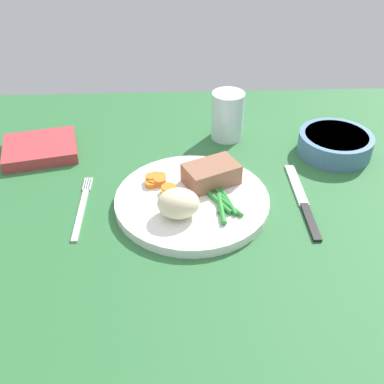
% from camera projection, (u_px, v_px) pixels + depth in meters
% --- Properties ---
extents(dining_table, '(1.20, 0.90, 0.02)m').
position_uv_depth(dining_table, '(186.00, 212.00, 0.77)').
color(dining_table, '#2D6B38').
rests_on(dining_table, ground).
extents(dinner_plate, '(0.25, 0.25, 0.02)m').
position_uv_depth(dinner_plate, '(192.00, 201.00, 0.76)').
color(dinner_plate, white).
rests_on(dinner_plate, dining_table).
extents(meat_portion, '(0.10, 0.09, 0.03)m').
position_uv_depth(meat_portion, '(211.00, 174.00, 0.78)').
color(meat_portion, '#936047').
rests_on(meat_portion, dinner_plate).
extents(mashed_potatoes, '(0.07, 0.05, 0.05)m').
position_uv_depth(mashed_potatoes, '(178.00, 204.00, 0.71)').
color(mashed_potatoes, beige).
rests_on(mashed_potatoes, dinner_plate).
extents(carrot_slices, '(0.05, 0.07, 0.01)m').
position_uv_depth(carrot_slices, '(159.00, 183.00, 0.78)').
color(carrot_slices, orange).
rests_on(carrot_slices, dinner_plate).
extents(green_beans, '(0.06, 0.10, 0.01)m').
position_uv_depth(green_beans, '(223.00, 202.00, 0.74)').
color(green_beans, '#2D8C38').
rests_on(green_beans, dinner_plate).
extents(fork, '(0.01, 0.17, 0.00)m').
position_uv_depth(fork, '(82.00, 207.00, 0.76)').
color(fork, silver).
rests_on(fork, dining_table).
extents(knife, '(0.02, 0.21, 0.01)m').
position_uv_depth(knife, '(303.00, 202.00, 0.77)').
color(knife, black).
rests_on(knife, dining_table).
extents(water_glass, '(0.06, 0.06, 0.10)m').
position_uv_depth(water_glass, '(227.00, 119.00, 0.93)').
color(water_glass, silver).
rests_on(water_glass, dining_table).
extents(salad_bowl, '(0.14, 0.14, 0.04)m').
position_uv_depth(salad_bowl, '(335.00, 143.00, 0.89)').
color(salad_bowl, '#4C7299').
rests_on(salad_bowl, dining_table).
extents(napkin, '(0.16, 0.14, 0.02)m').
position_uv_depth(napkin, '(40.00, 149.00, 0.89)').
color(napkin, '#B2383D').
rests_on(napkin, dining_table).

